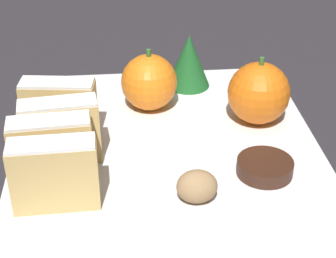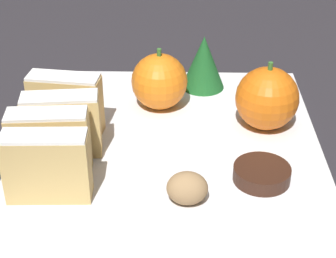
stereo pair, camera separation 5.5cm
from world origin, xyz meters
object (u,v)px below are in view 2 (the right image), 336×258
walnut (187,188)px  chocolate_cookie (262,174)px  orange_far (159,81)px  orange_near (267,98)px

walnut → chocolate_cookie: size_ratio=0.68×
orange_far → orange_near: bearing=-19.6°
orange_near → chocolate_cookie: size_ratio=1.40×
orange_near → walnut: (-0.09, -0.13, -0.02)m
orange_far → walnut: orange_far is taller
orange_far → chocolate_cookie: orange_far is taller
orange_far → chocolate_cookie: bearing=-54.2°
orange_near → orange_far: 0.12m
orange_near → orange_far: orange_near is taller
orange_near → walnut: size_ratio=2.05×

